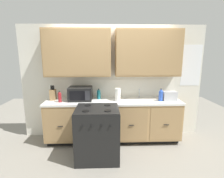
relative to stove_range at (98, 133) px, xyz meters
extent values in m
plane|color=gray|center=(0.31, 0.33, -0.47)|extent=(8.00, 8.00, 0.00)
cube|color=silver|center=(0.31, 0.96, 0.76)|extent=(3.99, 0.05, 2.47)
cube|color=white|center=(0.31, 0.93, 0.63)|extent=(2.79, 0.01, 0.40)
cube|color=tan|center=(-0.42, 0.76, 1.41)|extent=(1.35, 0.34, 0.95)
cube|color=#A58052|center=(-0.42, 0.59, 1.41)|extent=(1.32, 0.01, 0.89)
cube|color=tan|center=(1.03, 0.76, 1.41)|extent=(1.35, 0.34, 0.95)
cube|color=#A58052|center=(1.03, 0.59, 1.41)|extent=(1.32, 0.01, 0.89)
cube|color=white|center=(2.06, 0.93, 1.13)|extent=(0.44, 0.01, 0.90)
cube|color=black|center=(0.31, 0.66, -0.42)|extent=(2.74, 0.48, 0.10)
cube|color=tan|center=(0.31, 0.63, 0.01)|extent=(2.79, 0.60, 0.76)
cube|color=#A88354|center=(-0.74, 0.33, 0.01)|extent=(0.64, 0.01, 0.70)
cube|color=black|center=(-0.74, 0.31, 0.00)|extent=(0.10, 0.01, 0.01)
cube|color=#A88354|center=(-0.04, 0.33, 0.01)|extent=(0.64, 0.01, 0.70)
cube|color=black|center=(-0.04, 0.31, 0.00)|extent=(0.10, 0.01, 0.01)
cube|color=#A88354|center=(0.66, 0.33, 0.01)|extent=(0.64, 0.01, 0.70)
cube|color=black|center=(0.66, 0.31, 0.00)|extent=(0.10, 0.01, 0.01)
cube|color=#A88354|center=(1.36, 0.33, 0.01)|extent=(0.64, 0.01, 0.70)
cube|color=black|center=(1.36, 0.31, 0.00)|extent=(0.10, 0.01, 0.01)
cube|color=white|center=(0.31, 0.63, 0.41)|extent=(2.82, 0.63, 0.04)
cube|color=#A8AAAF|center=(0.89, 0.66, 0.42)|extent=(0.56, 0.38, 0.02)
cube|color=black|center=(0.00, 0.00, -0.01)|extent=(0.76, 0.66, 0.92)
cube|color=black|center=(0.00, 0.00, 0.46)|extent=(0.74, 0.65, 0.02)
cylinder|color=black|center=(-0.18, -0.16, 0.47)|extent=(0.12, 0.12, 0.01)
cylinder|color=black|center=(0.18, -0.16, 0.47)|extent=(0.12, 0.12, 0.01)
cylinder|color=black|center=(-0.18, 0.16, 0.47)|extent=(0.12, 0.12, 0.01)
cylinder|color=black|center=(0.18, 0.16, 0.47)|extent=(0.12, 0.12, 0.01)
cylinder|color=black|center=(-0.22, -0.34, 0.28)|extent=(0.03, 0.02, 0.03)
cylinder|color=black|center=(-0.08, -0.34, 0.28)|extent=(0.03, 0.02, 0.03)
cylinder|color=black|center=(0.08, -0.34, 0.28)|extent=(0.03, 0.02, 0.03)
cylinder|color=black|center=(0.22, -0.34, 0.28)|extent=(0.03, 0.02, 0.03)
cube|color=black|center=(-0.38, 0.68, 0.57)|extent=(0.48, 0.36, 0.28)
cube|color=black|center=(-0.42, 0.49, 0.57)|extent=(0.31, 0.01, 0.19)
cube|color=#28282D|center=(-0.21, 0.49, 0.57)|extent=(0.10, 0.01, 0.19)
cube|color=#B7B7BC|center=(1.49, 0.60, 0.53)|extent=(0.28, 0.18, 0.19)
cube|color=black|center=(1.44, 0.60, 0.62)|extent=(0.02, 0.13, 0.01)
cube|color=black|center=(1.54, 0.60, 0.62)|extent=(0.02, 0.13, 0.01)
cube|color=#9C794E|center=(-0.96, 0.72, 0.54)|extent=(0.11, 0.14, 0.22)
cylinder|color=black|center=(-0.99, 0.71, 0.70)|extent=(0.02, 0.02, 0.09)
cylinder|color=black|center=(-0.97, 0.71, 0.70)|extent=(0.02, 0.02, 0.09)
cylinder|color=black|center=(-0.95, 0.71, 0.70)|extent=(0.02, 0.02, 0.09)
cylinder|color=black|center=(-0.93, 0.71, 0.70)|extent=(0.02, 0.02, 0.09)
cylinder|color=#B2B5BA|center=(0.89, 0.84, 0.53)|extent=(0.02, 0.02, 0.20)
cylinder|color=white|center=(0.40, 0.60, 0.56)|extent=(0.12, 0.12, 0.26)
cylinder|color=#1E707A|center=(0.00, 0.77, 0.52)|extent=(0.08, 0.08, 0.18)
cone|color=#1E707A|center=(0.00, 0.77, 0.63)|extent=(0.07, 0.07, 0.04)
cylinder|color=black|center=(0.00, 0.77, 0.65)|extent=(0.03, 0.03, 0.02)
cylinder|color=maroon|center=(-0.77, 0.54, 0.52)|extent=(0.07, 0.07, 0.18)
cone|color=maroon|center=(-0.77, 0.54, 0.64)|extent=(0.06, 0.06, 0.05)
cylinder|color=black|center=(-0.77, 0.54, 0.65)|extent=(0.02, 0.02, 0.02)
cylinder|color=blue|center=(1.29, 0.56, 0.54)|extent=(0.08, 0.08, 0.21)
cone|color=blue|center=(1.29, 0.56, 0.66)|extent=(0.08, 0.08, 0.05)
cylinder|color=black|center=(1.29, 0.56, 0.68)|extent=(0.03, 0.03, 0.02)
camera|label=1|loc=(0.15, -2.92, 1.41)|focal=28.13mm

